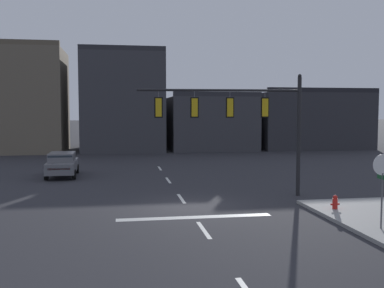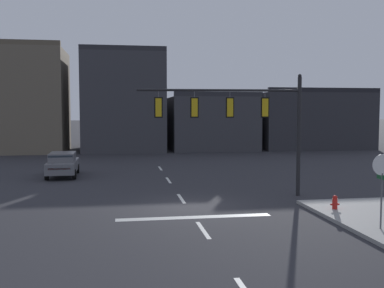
{
  "view_description": "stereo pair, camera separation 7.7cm",
  "coord_description": "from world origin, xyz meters",
  "px_view_note": "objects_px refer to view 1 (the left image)",
  "views": [
    {
      "loc": [
        -3.02,
        -19.89,
        4.35
      ],
      "look_at": [
        0.7,
        2.95,
        2.66
      ],
      "focal_mm": 41.99,
      "sensor_mm": 36.0,
      "label": 1
    },
    {
      "loc": [
        -2.94,
        -19.9,
        4.35
      ],
      "look_at": [
        0.7,
        2.95,
        2.66
      ],
      "focal_mm": 41.99,
      "sensor_mm": 36.0,
      "label": 2
    }
  ],
  "objects_px": {
    "signal_mast_near_side": "(241,114)",
    "fire_hydrant": "(335,205)",
    "car_lot_nearside": "(62,164)",
    "stop_sign": "(383,173)"
  },
  "relations": [
    {
      "from": "signal_mast_near_side",
      "to": "car_lot_nearside",
      "type": "xyz_separation_m",
      "value": [
        -9.87,
        8.7,
        -3.35
      ]
    },
    {
      "from": "signal_mast_near_side",
      "to": "fire_hydrant",
      "type": "bearing_deg",
      "value": -53.58
    },
    {
      "from": "signal_mast_near_side",
      "to": "stop_sign",
      "type": "distance_m",
      "value": 8.3
    },
    {
      "from": "signal_mast_near_side",
      "to": "car_lot_nearside",
      "type": "bearing_deg",
      "value": 138.6
    },
    {
      "from": "stop_sign",
      "to": "car_lot_nearside",
      "type": "bearing_deg",
      "value": 128.97
    },
    {
      "from": "signal_mast_near_side",
      "to": "stop_sign",
      "type": "relative_size",
      "value": 2.93
    },
    {
      "from": "car_lot_nearside",
      "to": "stop_sign",
      "type": "bearing_deg",
      "value": -51.03
    },
    {
      "from": "stop_sign",
      "to": "signal_mast_near_side",
      "type": "bearing_deg",
      "value": 113.08
    },
    {
      "from": "stop_sign",
      "to": "car_lot_nearside",
      "type": "xyz_separation_m",
      "value": [
        -13.02,
        16.09,
        -1.29
      ]
    },
    {
      "from": "car_lot_nearside",
      "to": "fire_hydrant",
      "type": "height_order",
      "value": "car_lot_nearside"
    }
  ]
}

